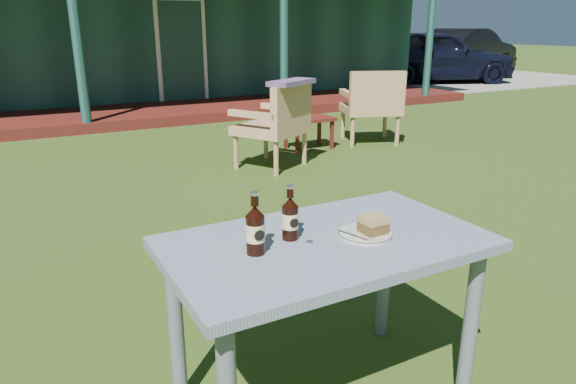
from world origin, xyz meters
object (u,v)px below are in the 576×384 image
armchair_right (373,103)px  side_table (309,122)px  cola_bottle_near (290,218)px  armchair_left (277,121)px  plate (365,234)px  car_far (465,52)px  cola_bottle_far (255,229)px  cafe_table (326,263)px  cake_slice (373,225)px  car_near (435,56)px

armchair_right → side_table: armchair_right is taller
cola_bottle_near → armchair_left: (1.66, 3.31, -0.29)m
plate → car_far: bearing=41.8°
armchair_right → side_table: (-0.88, 0.13, -0.20)m
armchair_left → cola_bottle_far: bearing=-118.6°
car_far → cafe_table: size_ratio=3.64×
cake_slice → cola_bottle_far: (-0.46, 0.07, 0.04)m
car_near → cola_bottle_near: (-9.62, -9.26, 0.08)m
car_far → plate: size_ratio=21.42×
cola_bottle_far → side_table: 4.79m
cola_bottle_near → armchair_left: 3.71m
cafe_table → cola_bottle_near: bearing=150.7°
cola_bottle_near → armchair_left: cola_bottle_near is taller
side_table → car_far: bearing=34.3°
car_far → cola_bottle_far: car_far is taller
car_near → car_far: same height
armchair_right → armchair_left: bearing=-163.3°
car_near → armchair_right: 8.33m
armchair_left → armchair_right: size_ratio=0.95×
plate → cola_bottle_near: 0.30m
cake_slice → side_table: cake_slice is taller
armchair_right → side_table: size_ratio=1.59×
cafe_table → armchair_left: size_ratio=1.32×
plate → side_table: bearing=61.8°
cafe_table → plate: 0.19m
cafe_table → cola_bottle_near: 0.23m
cake_slice → cola_bottle_far: 0.47m
car_far → side_table: size_ratio=7.28×
armchair_left → side_table: size_ratio=1.52×
car_far → cake_slice: 16.14m
cafe_table → cake_slice: size_ratio=13.04×
cake_slice → cola_bottle_far: cola_bottle_far is taller
armchair_right → cafe_table: bearing=-129.6°
car_far → cola_bottle_far: (-12.46, -10.71, 0.09)m
car_far → cola_bottle_far: size_ratio=19.37×
plate → armchair_left: 3.70m
cola_bottle_far → armchair_right: 5.21m
car_near → cake_slice: car_near is taller
car_near → armchair_right: car_near is taller
cola_bottle_far → car_near: bearing=43.6°
car_far → cake_slice: size_ratio=47.50×
plate → cola_bottle_far: bearing=172.9°
car_near → plate: bearing=155.0°
car_near → cola_bottle_near: bearing=153.9°
car_far → armchair_right: (-8.97, -6.85, -0.18)m
armchair_right → car_far: bearing=37.4°
car_near → plate: (-9.35, -9.37, 0.01)m
car_far → side_table: bearing=108.8°
car_near → armchair_right: (-6.30, -5.45, -0.18)m
car_near → armchair_right: bearing=150.9°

